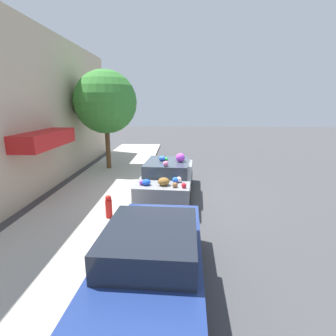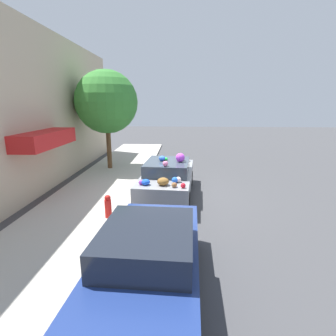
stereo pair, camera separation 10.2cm
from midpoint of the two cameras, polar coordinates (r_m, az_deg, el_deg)
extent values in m
plane|color=#424244|center=(10.06, -0.37, -5.95)|extent=(60.00, 60.00, 0.00)
cube|color=#B2ADA3|center=(10.51, -15.31, -5.27)|extent=(24.00, 3.20, 0.10)
cube|color=#C6B293|center=(10.88, -27.98, 10.91)|extent=(18.00, 0.30, 6.29)
cube|color=red|center=(10.37, -25.39, 5.70)|extent=(3.12, 0.90, 0.55)
cylinder|color=brown|center=(13.93, -13.14, 4.60)|extent=(0.24, 0.24, 2.29)
sphere|color=#388433|center=(13.76, -13.67, 13.81)|extent=(3.11, 3.11, 3.11)
cylinder|color=red|center=(8.06, -13.11, -8.63)|extent=(0.20, 0.20, 0.55)
sphere|color=red|center=(7.94, -13.25, -6.40)|extent=(0.18, 0.18, 0.18)
cube|color=gray|center=(9.86, -0.30, -2.51)|extent=(4.45, 2.04, 0.63)
cube|color=#333D47|center=(9.55, -0.42, 0.25)|extent=(2.06, 1.66, 0.43)
cylinder|color=black|center=(11.34, -3.49, -2.00)|extent=(0.64, 0.23, 0.62)
cylinder|color=black|center=(11.18, 4.56, -2.24)|extent=(0.64, 0.23, 0.62)
cylinder|color=black|center=(8.83, -6.48, -6.76)|extent=(0.64, 0.23, 0.62)
cylinder|color=black|center=(8.63, 3.93, -7.20)|extent=(0.64, 0.23, 0.62)
ellipsoid|color=pink|center=(10.90, -1.55, 1.18)|extent=(0.22, 0.20, 0.14)
ellipsoid|color=blue|center=(8.38, 1.28, -2.60)|extent=(0.29, 0.28, 0.18)
ellipsoid|color=purple|center=(9.69, 2.14, 2.13)|extent=(0.27, 0.28, 0.13)
ellipsoid|color=blue|center=(8.16, -5.12, -3.09)|extent=(0.29, 0.29, 0.19)
sphere|color=#A73CCA|center=(9.35, 2.39, 2.29)|extent=(0.38, 0.38, 0.32)
sphere|color=white|center=(9.63, 2.42, 2.42)|extent=(0.32, 0.32, 0.25)
ellipsoid|color=white|center=(11.46, 3.87, 1.79)|extent=(0.30, 0.31, 0.14)
sphere|color=green|center=(10.69, 1.35, 1.08)|extent=(0.25, 0.25, 0.20)
ellipsoid|color=red|center=(10.68, -0.26, 1.03)|extent=(0.32, 0.33, 0.18)
sphere|color=purple|center=(8.20, -6.12, -3.18)|extent=(0.20, 0.20, 0.15)
sphere|color=pink|center=(8.71, -0.83, 0.96)|extent=(0.26, 0.26, 0.18)
ellipsoid|color=green|center=(9.57, -0.88, 1.97)|extent=(0.23, 0.24, 0.13)
sphere|color=#974E2A|center=(10.97, -1.02, 1.33)|extent=(0.21, 0.21, 0.16)
sphere|color=red|center=(7.88, 3.09, -3.81)|extent=(0.19, 0.19, 0.15)
ellipsoid|color=#926037|center=(7.93, 1.14, -3.69)|extent=(0.25, 0.24, 0.15)
sphere|color=white|center=(8.41, 2.01, -2.53)|extent=(0.19, 0.19, 0.18)
ellipsoid|color=blue|center=(9.54, -1.60, 2.10)|extent=(0.28, 0.27, 0.18)
ellipsoid|color=brown|center=(8.11, -1.31, -2.96)|extent=(0.48, 0.48, 0.24)
sphere|color=orange|center=(10.81, 3.86, 1.13)|extent=(0.22, 0.22, 0.16)
cube|color=navy|center=(5.03, -4.02, -20.10)|extent=(4.16, 1.91, 0.64)
cube|color=#1E232D|center=(4.60, -4.46, -15.47)|extent=(1.90, 1.61, 0.48)
cylinder|color=black|center=(6.39, -9.53, -15.57)|extent=(0.59, 0.21, 0.59)
cylinder|color=black|center=(6.22, 5.46, -16.31)|extent=(0.59, 0.21, 0.59)
cylinder|color=black|center=(4.48, -18.73, -31.27)|extent=(0.59, 0.21, 0.59)
camera|label=1|loc=(0.05, -90.30, -0.07)|focal=28.00mm
camera|label=2|loc=(0.05, 89.70, 0.07)|focal=28.00mm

